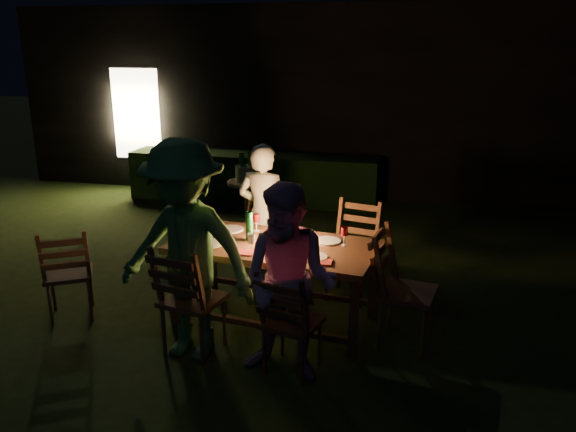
% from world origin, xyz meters
% --- Properties ---
extents(garden_envelope, '(40.00, 40.00, 3.20)m').
position_xyz_m(garden_envelope, '(-0.01, 6.15, 1.58)').
color(garden_envelope, black).
rests_on(garden_envelope, ground).
extents(dining_table, '(2.00, 1.18, 0.79)m').
position_xyz_m(dining_table, '(0.93, -0.39, 0.71)').
color(dining_table, '#4A2A18').
rests_on(dining_table, ground).
extents(chair_near_left, '(0.56, 0.59, 1.05)m').
position_xyz_m(chair_near_left, '(0.39, -1.09, 0.32)').
color(chair_near_left, '#4A2A18').
rests_on(chair_near_left, ground).
extents(chair_near_right, '(0.52, 0.54, 0.94)m').
position_xyz_m(chair_near_right, '(1.28, -1.21, 0.28)').
color(chair_near_right, '#4A2A18').
rests_on(chair_near_right, ground).
extents(chair_far_left, '(0.48, 0.51, 1.01)m').
position_xyz_m(chair_far_left, '(0.58, 0.44, 0.31)').
color(chair_far_left, '#4A2A18').
rests_on(chair_far_left, ground).
extents(chair_far_right, '(0.57, 0.59, 1.04)m').
position_xyz_m(chair_far_right, '(1.58, 0.31, 0.32)').
color(chair_far_right, '#4A2A18').
rests_on(chair_far_right, ground).
extents(chair_end, '(0.59, 0.56, 1.08)m').
position_xyz_m(chair_end, '(2.15, -0.54, 0.33)').
color(chair_end, '#4A2A18').
rests_on(chair_end, ground).
extents(chair_spare, '(0.61, 0.62, 0.97)m').
position_xyz_m(chair_spare, '(-1.02, -0.76, 0.29)').
color(chair_spare, '#4A2A18').
rests_on(chair_spare, ground).
extents(person_house_side, '(0.62, 0.45, 1.57)m').
position_xyz_m(person_house_side, '(0.59, 0.48, 0.78)').
color(person_house_side, white).
rests_on(person_house_side, ground).
extents(person_opp_right, '(0.84, 0.70, 1.59)m').
position_xyz_m(person_opp_right, '(1.28, -1.26, 0.80)').
color(person_opp_right, '#B57DA5').
rests_on(person_opp_right, ground).
extents(person_opp_left, '(1.29, 0.84, 1.87)m').
position_xyz_m(person_opp_left, '(0.38, -1.14, 0.94)').
color(person_opp_left, '#386F37').
rests_on(person_opp_left, ground).
extents(lantern, '(0.16, 0.16, 0.35)m').
position_xyz_m(lantern, '(0.99, -0.34, 0.95)').
color(lantern, white).
rests_on(lantern, dining_table).
extents(plate_far_left, '(0.25, 0.25, 0.01)m').
position_xyz_m(plate_far_left, '(0.42, -0.10, 0.80)').
color(plate_far_left, white).
rests_on(plate_far_left, dining_table).
extents(plate_near_left, '(0.25, 0.25, 0.01)m').
position_xyz_m(plate_near_left, '(0.36, -0.53, 0.80)').
color(plate_near_left, white).
rests_on(plate_near_left, dining_table).
extents(plate_far_right, '(0.25, 0.25, 0.01)m').
position_xyz_m(plate_far_right, '(1.41, -0.23, 0.80)').
color(plate_far_right, white).
rests_on(plate_far_right, dining_table).
extents(plate_near_right, '(0.25, 0.25, 0.01)m').
position_xyz_m(plate_near_right, '(1.35, -0.66, 0.80)').
color(plate_near_right, white).
rests_on(plate_near_right, dining_table).
extents(wineglass_a, '(0.06, 0.06, 0.18)m').
position_xyz_m(wineglass_a, '(0.67, -0.07, 0.88)').
color(wineglass_a, '#59070F').
rests_on(wineglass_a, dining_table).
extents(wineglass_b, '(0.06, 0.06, 0.18)m').
position_xyz_m(wineglass_b, '(0.20, -0.41, 0.88)').
color(wineglass_b, '#59070F').
rests_on(wineglass_b, dining_table).
extents(wineglass_c, '(0.06, 0.06, 0.18)m').
position_xyz_m(wineglass_c, '(1.20, -0.70, 0.88)').
color(wineglass_c, '#59070F').
rests_on(wineglass_c, dining_table).
extents(wineglass_d, '(0.06, 0.06, 0.18)m').
position_xyz_m(wineglass_d, '(1.57, -0.29, 0.88)').
color(wineglass_d, '#59070F').
rests_on(wineglass_d, dining_table).
extents(wineglass_e, '(0.06, 0.06, 0.18)m').
position_xyz_m(wineglass_e, '(0.80, -0.67, 0.88)').
color(wineglass_e, silver).
rests_on(wineglass_e, dining_table).
extents(bottle_table, '(0.07, 0.07, 0.28)m').
position_xyz_m(bottle_table, '(0.69, -0.35, 0.93)').
color(bottle_table, '#0F471E').
rests_on(bottle_table, dining_table).
extents(napkin_left, '(0.18, 0.14, 0.01)m').
position_xyz_m(napkin_left, '(0.74, -0.68, 0.80)').
color(napkin_left, red).
rests_on(napkin_left, dining_table).
extents(napkin_right, '(0.18, 0.14, 0.01)m').
position_xyz_m(napkin_right, '(1.44, -0.75, 0.80)').
color(napkin_right, red).
rests_on(napkin_right, dining_table).
extents(phone, '(0.14, 0.07, 0.01)m').
position_xyz_m(phone, '(0.28, -0.61, 0.79)').
color(phone, black).
rests_on(phone, dining_table).
extents(side_table, '(0.54, 0.54, 0.72)m').
position_xyz_m(side_table, '(-0.13, 2.19, 0.64)').
color(side_table, brown).
rests_on(side_table, ground).
extents(ice_bucket, '(0.30, 0.30, 0.22)m').
position_xyz_m(ice_bucket, '(-0.13, 2.19, 0.83)').
color(ice_bucket, '#A5A8AD').
rests_on(ice_bucket, side_table).
extents(bottle_bucket_a, '(0.07, 0.07, 0.32)m').
position_xyz_m(bottle_bucket_a, '(-0.18, 2.15, 0.88)').
color(bottle_bucket_a, '#0F471E').
rests_on(bottle_bucket_a, side_table).
extents(bottle_bucket_b, '(0.07, 0.07, 0.32)m').
position_xyz_m(bottle_bucket_b, '(-0.08, 2.23, 0.88)').
color(bottle_bucket_b, '#0F471E').
rests_on(bottle_bucket_b, side_table).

